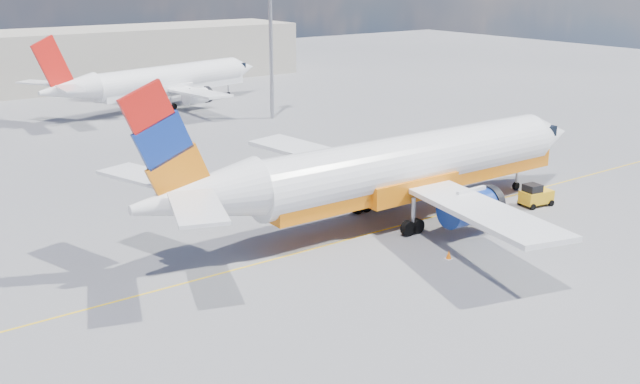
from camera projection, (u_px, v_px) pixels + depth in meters
ground at (375, 256)px, 42.27m from camera, size 240.00×240.00×0.00m
taxi_line at (344, 241)px, 44.59m from camera, size 70.00×0.15×0.01m
terminal_main at (66, 59)px, 102.02m from camera, size 70.00×14.00×8.00m
main_jet at (399, 168)px, 47.17m from camera, size 36.39×28.81×11.04m
second_jet at (164, 81)px, 86.79m from camera, size 32.20×24.60×9.72m
gse_tug at (536, 195)px, 50.96m from camera, size 2.45×1.69×1.65m
traffic_cone at (449, 255)px, 41.69m from camera, size 0.38×0.38×0.53m
floodlight_mast at (270, 8)px, 77.65m from camera, size 1.49×1.49×20.45m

